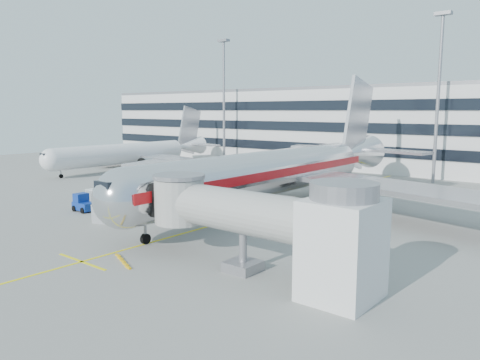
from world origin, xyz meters
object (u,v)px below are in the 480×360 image
Objects in this scene: belt_loader at (147,209)px; cargo_container_front at (104,213)px; cargo_container_right at (143,198)px; baggage_tug at (83,204)px; ramp_worker at (100,207)px; main_jet at (280,171)px; cargo_container_left at (95,197)px.

cargo_container_front is (-0.40, -5.14, 0.35)m from belt_loader.
cargo_container_front reaches higher than cargo_container_right.
baggage_tug is 1.40× the size of ramp_worker.
main_jet reaches higher than cargo_container_front.
main_jet is 20.26m from ramp_worker.
baggage_tug is 1.17× the size of cargo_container_front.
belt_loader is (-8.92, -12.16, -3.65)m from main_jet.
cargo_container_left is 5.62m from cargo_container_right.
cargo_container_right is (4.36, 3.55, -0.16)m from cargo_container_left.
main_jet is 22.59× the size of cargo_container_front.
belt_loader is 5.17m from cargo_container_front.
cargo_container_right is 0.97× the size of ramp_worker.
cargo_container_front is (4.22, -8.28, 0.18)m from cargo_container_right.
baggage_tug is at bearing -52.97° from cargo_container_left.
ramp_worker is (3.39, -0.16, 0.08)m from baggage_tug.
main_jet is 16.64m from cargo_container_right.
baggage_tug is at bearing -134.59° from main_jet.
ramp_worker is at bearing -130.51° from belt_loader.
cargo_container_right is 9.29m from cargo_container_front.
main_jet is at bearing 53.73° from belt_loader.
cargo_container_left is (-17.90, -12.57, -3.33)m from main_jet.
belt_loader is 4.93m from ramp_worker.
baggage_tug is at bearing -106.37° from cargo_container_right.
cargo_container_front is (8.57, -4.73, 0.03)m from cargo_container_left.
baggage_tug reaches higher than ramp_worker.
cargo_container_front is at bearing -63.01° from cargo_container_right.
main_jet reaches higher than cargo_container_right.
belt_loader is at bearing -34.16° from cargo_container_right.
baggage_tug is 3.96m from cargo_container_left.
main_jet is 19.93m from cargo_container_front.
main_jet reaches higher than cargo_container_left.
cargo_container_front reaches higher than cargo_container_left.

